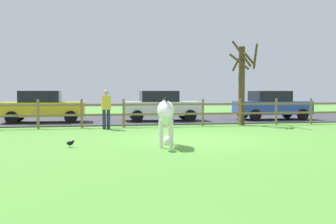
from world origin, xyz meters
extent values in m
plane|color=#549338|center=(0.00, 0.00, 0.00)|extent=(60.00, 60.00, 0.00)
cube|color=#38383D|center=(0.00, 9.30, 0.03)|extent=(28.00, 7.40, 0.05)
cylinder|color=olive|center=(-5.57, 5.00, 0.62)|extent=(0.11, 0.11, 1.24)
cylinder|color=olive|center=(-3.77, 5.00, 0.62)|extent=(0.11, 0.11, 1.24)
cylinder|color=olive|center=(-1.96, 5.00, 0.62)|extent=(0.11, 0.11, 1.24)
cylinder|color=olive|center=(-0.15, 5.00, 0.62)|extent=(0.11, 0.11, 1.24)
cylinder|color=olive|center=(1.66, 5.00, 0.62)|extent=(0.11, 0.11, 1.24)
cylinder|color=olive|center=(3.47, 5.00, 0.62)|extent=(0.11, 0.11, 1.24)
cylinder|color=olive|center=(5.28, 5.00, 0.62)|extent=(0.11, 0.11, 1.24)
cylinder|color=olive|center=(7.09, 5.00, 0.62)|extent=(0.11, 0.11, 1.24)
cube|color=olive|center=(-0.15, 5.00, 0.56)|extent=(21.70, 0.06, 0.09)
cube|color=olive|center=(-0.15, 5.00, 0.99)|extent=(21.70, 0.06, 0.09)
cylinder|color=#513A23|center=(3.58, 5.14, 1.83)|extent=(0.30, 0.30, 3.67)
cylinder|color=#513A23|center=(3.31, 4.79, 2.94)|extent=(0.81, 0.65, 0.79)
cylinder|color=#513A23|center=(3.52, 5.44, 3.07)|extent=(0.71, 0.24, 1.08)
cylinder|color=#513A23|center=(3.42, 4.76, 3.30)|extent=(0.88, 0.45, 1.22)
cylinder|color=#513A23|center=(3.83, 4.78, 3.06)|extent=(0.82, 0.61, 0.61)
cylinder|color=#513A23|center=(4.17, 4.96, 3.20)|extent=(0.48, 1.27, 1.09)
ellipsoid|color=white|center=(-1.26, -1.31, 1.03)|extent=(0.65, 1.30, 0.56)
cylinder|color=white|center=(-1.18, -1.72, 0.39)|extent=(0.11, 0.11, 0.78)
cylinder|color=white|center=(-1.45, -1.68, 0.39)|extent=(0.11, 0.11, 0.78)
cylinder|color=white|center=(-1.06, -0.93, 0.39)|extent=(0.11, 0.11, 0.78)
cylinder|color=white|center=(-1.34, -0.89, 0.39)|extent=(0.11, 0.11, 0.78)
cylinder|color=white|center=(-1.33, -1.83, 0.84)|extent=(0.32, 0.62, 0.51)
ellipsoid|color=white|center=(-1.39, -2.25, 0.28)|extent=(0.26, 0.46, 0.24)
cube|color=black|center=(-1.29, -1.56, 1.35)|extent=(0.12, 0.56, 0.12)
cylinder|color=black|center=(-1.16, -0.65, 0.88)|extent=(0.08, 0.20, 0.54)
cylinder|color=black|center=(-3.95, -1.10, 0.03)|extent=(0.01, 0.01, 0.06)
cylinder|color=black|center=(-3.95, -1.14, 0.03)|extent=(0.01, 0.01, 0.06)
ellipsoid|color=black|center=(-3.95, -1.12, 0.12)|extent=(0.18, 0.10, 0.12)
sphere|color=black|center=(-3.86, -1.12, 0.17)|extent=(0.07, 0.07, 0.07)
cube|color=yellow|center=(-5.68, 7.93, 0.70)|extent=(4.02, 1.75, 0.70)
cube|color=black|center=(-5.83, 7.93, 1.33)|extent=(1.92, 1.59, 0.56)
cylinder|color=black|center=(-4.32, 8.76, 0.35)|extent=(0.60, 0.19, 0.60)
cylinder|color=black|center=(-4.34, 7.06, 0.35)|extent=(0.60, 0.19, 0.60)
cylinder|color=black|center=(-7.02, 8.80, 0.35)|extent=(0.60, 0.19, 0.60)
cylinder|color=black|center=(-7.04, 7.10, 0.35)|extent=(0.60, 0.19, 0.60)
cube|color=#2D4CAD|center=(6.33, 7.63, 0.70)|extent=(4.02, 1.75, 0.70)
cube|color=black|center=(6.18, 7.63, 1.33)|extent=(1.92, 1.59, 0.56)
cylinder|color=black|center=(7.67, 8.50, 0.35)|extent=(0.60, 0.19, 0.60)
cylinder|color=black|center=(7.69, 6.80, 0.35)|extent=(0.60, 0.19, 0.60)
cylinder|color=black|center=(4.97, 8.47, 0.35)|extent=(0.60, 0.19, 0.60)
cylinder|color=black|center=(4.99, 6.77, 0.35)|extent=(0.60, 0.19, 0.60)
cube|color=white|center=(0.25, 7.87, 0.70)|extent=(4.05, 1.81, 0.70)
cube|color=black|center=(0.10, 7.88, 1.33)|extent=(1.94, 1.62, 0.56)
cylinder|color=black|center=(1.63, 8.69, 0.35)|extent=(0.60, 0.20, 0.60)
cylinder|color=black|center=(1.58, 6.99, 0.35)|extent=(0.60, 0.20, 0.60)
cylinder|color=black|center=(-1.07, 8.76, 0.35)|extent=(0.60, 0.20, 0.60)
cylinder|color=black|center=(-1.12, 7.06, 0.35)|extent=(0.60, 0.20, 0.60)
cylinder|color=#232847|center=(-2.84, 4.17, 0.41)|extent=(0.14, 0.14, 0.82)
cylinder|color=#232847|center=(-2.66, 4.19, 0.41)|extent=(0.14, 0.14, 0.82)
cube|color=gold|center=(-2.75, 4.18, 1.11)|extent=(0.38, 0.26, 0.58)
sphere|color=tan|center=(-2.75, 4.18, 1.53)|extent=(0.22, 0.22, 0.22)
camera|label=1|loc=(-3.34, -12.45, 1.55)|focal=42.32mm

